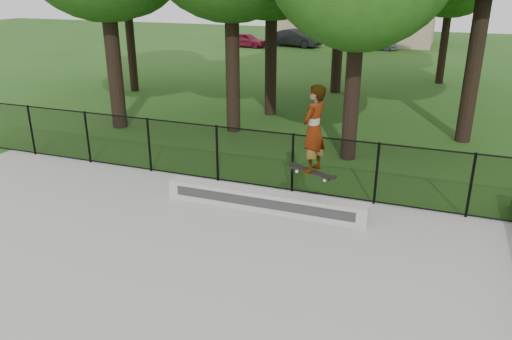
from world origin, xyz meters
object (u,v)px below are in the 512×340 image
at_px(grind_ledge, 264,200).
at_px(skater_airborne, 314,130).
at_px(car_c, 373,42).
at_px(car_a, 247,40).
at_px(car_b, 296,38).

height_order(grind_ledge, skater_airborne, skater_airborne).
distance_m(grind_ledge, car_c, 29.47).
relative_size(car_a, skater_airborne, 1.58).
bearing_deg(grind_ledge, car_b, 104.85).
height_order(grind_ledge, car_c, car_c).
height_order(car_b, skater_airborne, skater_airborne).
bearing_deg(skater_airborne, car_b, 106.81).
bearing_deg(car_c, car_a, 105.01).
xyz_separation_m(grind_ledge, skater_airborne, (1.12, -0.17, 1.81)).
bearing_deg(skater_airborne, car_a, 114.09).
xyz_separation_m(car_b, car_c, (5.86, 0.56, -0.13)).
height_order(car_c, skater_airborne, skater_airborne).
xyz_separation_m(grind_ledge, car_a, (-11.13, 27.24, 0.26)).
relative_size(car_b, skater_airborne, 1.81).
height_order(grind_ledge, car_a, car_a).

